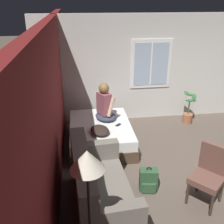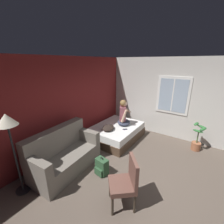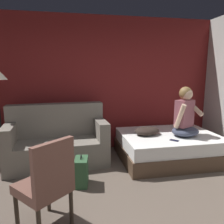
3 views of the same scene
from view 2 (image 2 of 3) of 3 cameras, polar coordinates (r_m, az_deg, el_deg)
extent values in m
plane|color=brown|center=(3.60, 14.54, -27.29)|extent=(40.00, 40.00, 0.00)
cube|color=maroon|center=(4.38, -19.27, 1.66)|extent=(10.45, 0.16, 2.70)
cube|color=silver|center=(5.42, 26.31, 3.93)|extent=(0.16, 6.70, 2.70)
cube|color=white|center=(5.37, 22.16, 5.85)|extent=(0.02, 1.04, 1.24)
cube|color=#9EB2C6|center=(5.36, 22.12, 5.83)|extent=(0.01, 0.88, 1.08)
cube|color=white|center=(5.36, 22.12, 5.83)|extent=(0.01, 0.04, 1.08)
cube|color=#4C3828|center=(5.27, 1.68, -8.70)|extent=(1.78, 1.36, 0.26)
cube|color=white|center=(5.16, 1.70, -6.34)|extent=(1.73, 1.32, 0.22)
cube|color=slate|center=(4.04, -16.70, -17.59)|extent=(1.75, 0.92, 0.44)
cube|color=slate|center=(3.97, -20.43, -9.85)|extent=(1.71, 0.36, 0.60)
cube|color=slate|center=(3.47, -26.86, -17.99)|extent=(0.24, 0.81, 0.32)
cube|color=slate|center=(4.29, -9.77, -8.69)|extent=(0.24, 0.81, 0.32)
cylinder|color=#382D23|center=(3.30, -0.77, -27.00)|extent=(0.04, 0.04, 0.40)
cylinder|color=#382D23|center=(3.04, 0.16, -32.26)|extent=(0.04, 0.04, 0.40)
cylinder|color=#382D23|center=(3.35, 6.67, -26.27)|extent=(0.04, 0.04, 0.40)
cylinder|color=#382D23|center=(3.09, 8.61, -31.29)|extent=(0.04, 0.04, 0.40)
cube|color=brown|center=(3.00, 3.78, -25.96)|extent=(0.65, 0.65, 0.10)
cube|color=brown|center=(2.84, 8.17, -21.29)|extent=(0.38, 0.35, 0.48)
ellipsoid|color=#383D51|center=(5.20, 4.54, -3.89)|extent=(0.66, 0.63, 0.16)
cube|color=#8C4C56|center=(5.09, 4.18, -0.55)|extent=(0.38, 0.33, 0.48)
cylinder|color=#DBB293|center=(4.90, 4.62, -1.56)|extent=(0.17, 0.23, 0.44)
cylinder|color=#DBB293|center=(5.21, 5.19, 1.07)|extent=(0.24, 0.37, 0.29)
sphere|color=#DBB293|center=(4.98, 4.50, 3.19)|extent=(0.21, 0.21, 0.21)
ellipsoid|color=olive|center=(4.98, 4.28, 3.36)|extent=(0.30, 0.30, 0.23)
cube|color=#2D5133|center=(3.78, -3.85, -19.98)|extent=(0.22, 0.32, 0.40)
cube|color=#2D5133|center=(3.78, -5.19, -21.81)|extent=(0.08, 0.24, 0.18)
torus|color=black|center=(3.65, -3.93, -17.34)|extent=(0.03, 0.09, 0.09)
ellipsoid|color=#2D231E|center=(4.80, -1.43, -5.98)|extent=(0.57, 0.49, 0.14)
cube|color=black|center=(4.86, 5.00, -6.56)|extent=(0.15, 0.15, 0.01)
cylinder|color=black|center=(3.99, -30.70, -24.07)|extent=(0.28, 0.28, 0.03)
cylinder|color=black|center=(3.56, -32.73, -15.08)|extent=(0.04, 0.04, 1.45)
cone|color=beige|center=(3.22, -35.33, -2.41)|extent=(0.36, 0.36, 0.22)
cylinder|color=#995B3D|center=(5.30, 29.29, -11.26)|extent=(0.26, 0.26, 0.24)
cylinder|color=#426033|center=(5.17, 29.82, -8.36)|extent=(0.03, 0.03, 0.36)
ellipsoid|color=#2D6B33|center=(4.98, 29.92, -6.30)|extent=(0.15, 0.29, 0.06)
ellipsoid|color=#2D6B33|center=(5.13, 31.06, -4.85)|extent=(0.22, 0.29, 0.06)
ellipsoid|color=#2D6B33|center=(5.04, 29.46, -3.97)|extent=(0.29, 0.15, 0.06)
ellipsoid|color=#2D6B33|center=(5.01, 31.34, -5.66)|extent=(0.30, 0.21, 0.06)
camera|label=1|loc=(3.24, -81.08, 12.26)|focal=42.00mm
camera|label=3|loc=(2.59, 56.51, -11.71)|focal=35.00mm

